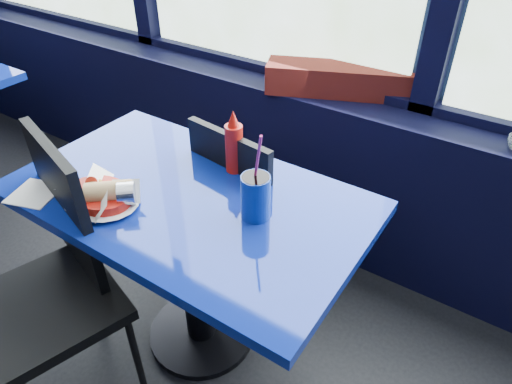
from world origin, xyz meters
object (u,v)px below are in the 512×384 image
(planter_box, at_px, (339,80))
(ketchup_bottle, at_px, (234,145))
(near_table, at_px, (192,235))
(chair_near_front, at_px, (55,269))
(chair_near_back, at_px, (245,203))
(soda_cup, at_px, (256,196))
(food_basket, at_px, (101,195))

(planter_box, bearing_deg, ketchup_bottle, -118.31)
(near_table, distance_m, chair_near_front, 0.46)
(chair_near_back, relative_size, soda_cup, 2.88)
(chair_near_front, distance_m, food_basket, 0.30)
(planter_box, distance_m, ketchup_bottle, 0.70)
(near_table, relative_size, planter_box, 1.89)
(chair_near_front, xyz_separation_m, soda_cup, (0.53, 0.40, 0.27))
(near_table, xyz_separation_m, planter_box, (0.11, 0.91, 0.30))
(chair_near_back, relative_size, food_basket, 3.14)
(chair_near_back, bearing_deg, ketchup_bottle, 116.33)
(ketchup_bottle, bearing_deg, chair_near_back, 109.25)
(chair_near_back, height_order, ketchup_bottle, ketchup_bottle)
(food_basket, bearing_deg, ketchup_bottle, 41.42)
(chair_near_front, bearing_deg, ketchup_bottle, 78.22)
(planter_box, xyz_separation_m, ketchup_bottle, (-0.06, -0.70, -0.01))
(chair_near_front, height_order, planter_box, chair_near_front)
(planter_box, height_order, ketchup_bottle, ketchup_bottle)
(food_basket, distance_m, soda_cup, 0.50)
(chair_near_back, xyz_separation_m, ketchup_bottle, (0.04, -0.12, 0.34))
(chair_near_front, height_order, food_basket, chair_near_front)
(chair_near_front, xyz_separation_m, planter_box, (0.38, 1.28, 0.31))
(chair_near_front, height_order, ketchup_bottle, ketchup_bottle)
(food_basket, bearing_deg, near_table, 26.89)
(near_table, relative_size, ketchup_bottle, 5.14)
(chair_near_back, distance_m, planter_box, 0.69)
(soda_cup, bearing_deg, near_table, -172.60)
(planter_box, xyz_separation_m, soda_cup, (0.14, -0.87, -0.04))
(chair_near_front, height_order, soda_cup, soda_cup)
(ketchup_bottle, xyz_separation_m, soda_cup, (0.20, -0.17, -0.03))
(near_table, bearing_deg, planter_box, 82.95)
(near_table, height_order, food_basket, food_basket)
(near_table, distance_m, planter_box, 0.96)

